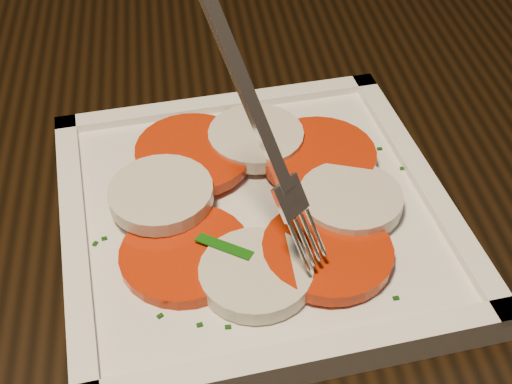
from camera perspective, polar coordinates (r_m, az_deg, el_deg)
name	(u,v)px	position (r m, az deg, el deg)	size (l,w,h in m)	color
table	(301,332)	(0.54, 3.60, -11.15)	(1.27, 0.91, 0.75)	black
chair	(108,21)	(1.15, -11.76, 13.23)	(0.52, 0.52, 0.93)	black
plate	(256,217)	(0.46, 0.00, -2.04)	(0.24, 0.24, 0.01)	white
caprese_salad	(256,199)	(0.45, 0.01, -0.59)	(0.21, 0.20, 0.02)	red
fork	(244,117)	(0.38, -0.96, 6.03)	(0.04, 0.09, 0.15)	white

